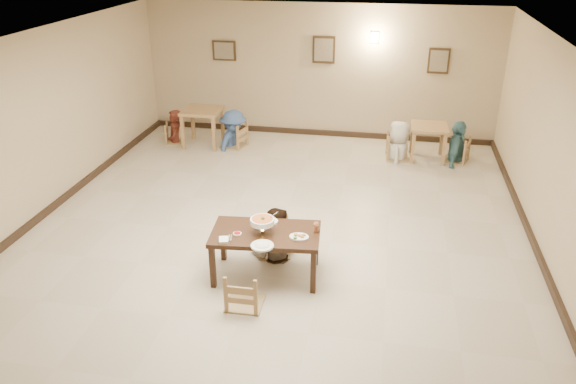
% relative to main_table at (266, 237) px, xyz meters
% --- Properties ---
extents(floor, '(10.00, 10.00, 0.00)m').
position_rel_main_table_xyz_m(floor, '(-0.11, 1.08, -0.61)').
color(floor, '#BFB2A0').
rests_on(floor, ground).
extents(ceiling, '(10.00, 10.00, 0.00)m').
position_rel_main_table_xyz_m(ceiling, '(-0.11, 1.08, 2.39)').
color(ceiling, silver).
rests_on(ceiling, wall_back).
extents(wall_back, '(10.00, 0.00, 10.00)m').
position_rel_main_table_xyz_m(wall_back, '(-0.11, 6.08, 0.89)').
color(wall_back, tan).
rests_on(wall_back, floor).
extents(wall_left, '(0.00, 10.00, 10.00)m').
position_rel_main_table_xyz_m(wall_left, '(-4.11, 1.08, 0.89)').
color(wall_left, tan).
rests_on(wall_left, floor).
extents(wall_right, '(0.00, 10.00, 10.00)m').
position_rel_main_table_xyz_m(wall_right, '(3.89, 1.08, 0.89)').
color(wall_right, tan).
rests_on(wall_right, floor).
extents(baseboard_back, '(8.00, 0.06, 0.12)m').
position_rel_main_table_xyz_m(baseboard_back, '(-0.11, 6.05, -0.55)').
color(baseboard_back, black).
rests_on(baseboard_back, floor).
extents(baseboard_left, '(0.06, 10.00, 0.12)m').
position_rel_main_table_xyz_m(baseboard_left, '(-4.08, 1.08, -0.55)').
color(baseboard_left, black).
rests_on(baseboard_left, floor).
extents(baseboard_right, '(0.06, 10.00, 0.12)m').
position_rel_main_table_xyz_m(baseboard_right, '(3.86, 1.08, -0.55)').
color(baseboard_right, black).
rests_on(baseboard_right, floor).
extents(picture_a, '(0.55, 0.04, 0.45)m').
position_rel_main_table_xyz_m(picture_a, '(-2.31, 6.04, 1.29)').
color(picture_a, '#322314').
rests_on(picture_a, wall_back).
extents(picture_b, '(0.50, 0.04, 0.60)m').
position_rel_main_table_xyz_m(picture_b, '(-0.01, 6.04, 1.39)').
color(picture_b, '#322314').
rests_on(picture_b, wall_back).
extents(picture_c, '(0.45, 0.04, 0.55)m').
position_rel_main_table_xyz_m(picture_c, '(2.49, 6.04, 1.24)').
color(picture_c, '#322314').
rests_on(picture_c, wall_back).
extents(wall_sconce, '(0.16, 0.05, 0.22)m').
position_rel_main_table_xyz_m(wall_sconce, '(1.09, 6.04, 1.69)').
color(wall_sconce, '#FFD88C').
rests_on(wall_sconce, wall_back).
extents(main_table, '(1.54, 0.96, 0.69)m').
position_rel_main_table_xyz_m(main_table, '(0.00, 0.00, 0.00)').
color(main_table, '#321C10').
rests_on(main_table, floor).
extents(chair_far, '(0.46, 0.46, 0.98)m').
position_rel_main_table_xyz_m(chair_far, '(-0.02, 0.62, -0.12)').
color(chair_far, tan).
rests_on(chair_far, floor).
extents(chair_near, '(0.46, 0.46, 0.98)m').
position_rel_main_table_xyz_m(chair_near, '(-0.12, -0.71, -0.12)').
color(chair_near, tan).
rests_on(chair_near, floor).
extents(main_diner, '(0.78, 0.62, 1.54)m').
position_rel_main_table_xyz_m(main_diner, '(0.00, 0.55, 0.16)').
color(main_diner, gray).
rests_on(main_diner, floor).
extents(curry_warmer, '(0.37, 0.33, 0.30)m').
position_rel_main_table_xyz_m(curry_warmer, '(-0.04, -0.02, 0.25)').
color(curry_warmer, silver).
rests_on(curry_warmer, main_table).
extents(rice_plate_far, '(0.32, 0.32, 0.07)m').
position_rel_main_table_xyz_m(rice_plate_far, '(-0.05, 0.29, 0.10)').
color(rice_plate_far, white).
rests_on(rice_plate_far, main_table).
extents(rice_plate_near, '(0.30, 0.30, 0.07)m').
position_rel_main_table_xyz_m(rice_plate_near, '(0.04, -0.38, 0.10)').
color(rice_plate_near, white).
rests_on(rice_plate_near, main_table).
extents(fried_plate, '(0.26, 0.26, 0.06)m').
position_rel_main_table_xyz_m(fried_plate, '(0.47, -0.07, 0.10)').
color(fried_plate, white).
rests_on(fried_plate, main_table).
extents(chili_dish, '(0.12, 0.12, 0.02)m').
position_rel_main_table_xyz_m(chili_dish, '(-0.36, -0.13, 0.09)').
color(chili_dish, white).
rests_on(chili_dish, main_table).
extents(napkin_cutlery, '(0.18, 0.26, 0.03)m').
position_rel_main_table_xyz_m(napkin_cutlery, '(-0.49, -0.33, 0.09)').
color(napkin_cutlery, white).
rests_on(napkin_cutlery, main_table).
extents(drink_glass, '(0.07, 0.07, 0.15)m').
position_rel_main_table_xyz_m(drink_glass, '(0.68, 0.13, 0.15)').
color(drink_glass, white).
rests_on(drink_glass, main_table).
extents(bg_table_left, '(0.84, 0.84, 0.82)m').
position_rel_main_table_xyz_m(bg_table_left, '(-2.54, 4.91, 0.07)').
color(bg_table_left, '#A07B50').
rests_on(bg_table_left, floor).
extents(bg_table_right, '(0.75, 0.75, 0.74)m').
position_rel_main_table_xyz_m(bg_table_right, '(2.37, 4.94, -0.01)').
color(bg_table_right, '#A07B50').
rests_on(bg_table_right, floor).
extents(bg_chair_ll, '(0.40, 0.40, 0.86)m').
position_rel_main_table_xyz_m(bg_chair_ll, '(-3.23, 4.94, -0.18)').
color(bg_chair_ll, tan).
rests_on(bg_chair_ll, floor).
extents(bg_chair_lr, '(0.50, 0.50, 1.06)m').
position_rel_main_table_xyz_m(bg_chair_lr, '(-1.85, 4.94, -0.08)').
color(bg_chair_lr, tan).
rests_on(bg_chair_lr, floor).
extents(bg_chair_rl, '(0.49, 0.49, 1.04)m').
position_rel_main_table_xyz_m(bg_chair_rl, '(1.77, 4.86, -0.09)').
color(bg_chair_rl, tan).
rests_on(bg_chair_rl, floor).
extents(bg_chair_rr, '(0.47, 0.47, 1.00)m').
position_rel_main_table_xyz_m(bg_chair_rr, '(2.96, 4.96, -0.11)').
color(bg_chair_rr, tan).
rests_on(bg_chair_rr, floor).
extents(bg_diner_a, '(0.51, 0.64, 1.52)m').
position_rel_main_table_xyz_m(bg_diner_a, '(-3.23, 4.94, 0.15)').
color(bg_diner_a, '#512119').
rests_on(bg_diner_a, floor).
extents(bg_diner_b, '(0.86, 1.19, 1.66)m').
position_rel_main_table_xyz_m(bg_diner_b, '(-1.85, 4.94, 0.22)').
color(bg_diner_b, '#3D5E9A').
rests_on(bg_diner_b, floor).
extents(bg_diner_c, '(0.58, 0.84, 1.64)m').
position_rel_main_table_xyz_m(bg_diner_c, '(1.77, 4.86, 0.21)').
color(bg_diner_c, silver).
rests_on(bg_diner_c, floor).
extents(bg_diner_d, '(0.63, 1.08, 1.72)m').
position_rel_main_table_xyz_m(bg_diner_d, '(2.96, 4.96, 0.25)').
color(bg_diner_d, teal).
rests_on(bg_diner_d, floor).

